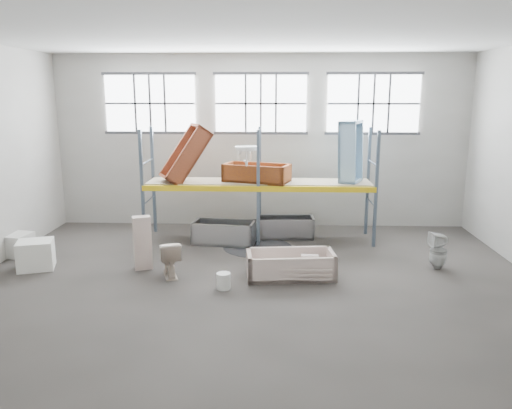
{
  "coord_description": "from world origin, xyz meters",
  "views": [
    {
      "loc": [
        0.45,
        -9.77,
        3.92
      ],
      "look_at": [
        0.0,
        1.5,
        1.4
      ],
      "focal_mm": 35.38,
      "sensor_mm": 36.0,
      "label": 1
    }
  ],
  "objects_px": {
    "steel_tub_right": "(286,227)",
    "blue_tub_upright": "(351,152)",
    "bathtub_beige": "(290,265)",
    "steel_tub_left": "(224,232)",
    "toilet_white": "(438,251)",
    "cistern_tall": "(142,243)",
    "rust_tub_flat": "(257,173)",
    "bucket": "(224,281)",
    "carton_near": "(36,255)",
    "toilet_beige": "(169,258)"
  },
  "relations": [
    {
      "from": "steel_tub_right",
      "to": "blue_tub_upright",
      "type": "xyz_separation_m",
      "value": [
        1.67,
        -0.22,
        2.11
      ]
    },
    {
      "from": "bathtub_beige",
      "to": "steel_tub_left",
      "type": "relative_size",
      "value": 1.16
    },
    {
      "from": "toilet_white",
      "to": "blue_tub_upright",
      "type": "relative_size",
      "value": 0.53
    },
    {
      "from": "cistern_tall",
      "to": "steel_tub_right",
      "type": "bearing_deg",
      "value": 18.75
    },
    {
      "from": "rust_tub_flat",
      "to": "bucket",
      "type": "bearing_deg",
      "value": -98.42
    },
    {
      "from": "blue_tub_upright",
      "to": "carton_near",
      "type": "bearing_deg",
      "value": -160.62
    },
    {
      "from": "steel_tub_left",
      "to": "bucket",
      "type": "xyz_separation_m",
      "value": [
        0.31,
        -3.17,
        -0.13
      ]
    },
    {
      "from": "toilet_beige",
      "to": "rust_tub_flat",
      "type": "distance_m",
      "value": 3.7
    },
    {
      "from": "toilet_white",
      "to": "carton_near",
      "type": "relative_size",
      "value": 1.11
    },
    {
      "from": "steel_tub_left",
      "to": "rust_tub_flat",
      "type": "height_order",
      "value": "rust_tub_flat"
    },
    {
      "from": "blue_tub_upright",
      "to": "carton_near",
      "type": "height_order",
      "value": "blue_tub_upright"
    },
    {
      "from": "bucket",
      "to": "carton_near",
      "type": "distance_m",
      "value": 4.49
    },
    {
      "from": "bathtub_beige",
      "to": "cistern_tall",
      "type": "xyz_separation_m",
      "value": [
        -3.32,
        0.39,
        0.33
      ]
    },
    {
      "from": "cistern_tall",
      "to": "bucket",
      "type": "relative_size",
      "value": 3.66
    },
    {
      "from": "blue_tub_upright",
      "to": "toilet_beige",
      "type": "bearing_deg",
      "value": -145.36
    },
    {
      "from": "steel_tub_right",
      "to": "carton_near",
      "type": "height_order",
      "value": "carton_near"
    },
    {
      "from": "bathtub_beige",
      "to": "carton_near",
      "type": "bearing_deg",
      "value": 170.74
    },
    {
      "from": "steel_tub_left",
      "to": "blue_tub_upright",
      "type": "height_order",
      "value": "blue_tub_upright"
    },
    {
      "from": "bathtub_beige",
      "to": "steel_tub_right",
      "type": "relative_size",
      "value": 1.22
    },
    {
      "from": "rust_tub_flat",
      "to": "bathtub_beige",
      "type": "bearing_deg",
      "value": -73.65
    },
    {
      "from": "steel_tub_right",
      "to": "rust_tub_flat",
      "type": "height_order",
      "value": "rust_tub_flat"
    },
    {
      "from": "toilet_white",
      "to": "steel_tub_right",
      "type": "relative_size",
      "value": 0.55
    },
    {
      "from": "toilet_white",
      "to": "carton_near",
      "type": "distance_m",
      "value": 9.11
    },
    {
      "from": "bathtub_beige",
      "to": "carton_near",
      "type": "relative_size",
      "value": 2.47
    },
    {
      "from": "blue_tub_upright",
      "to": "toilet_white",
      "type": "bearing_deg",
      "value": -52.01
    },
    {
      "from": "cistern_tall",
      "to": "blue_tub_upright",
      "type": "height_order",
      "value": "blue_tub_upright"
    },
    {
      "from": "cistern_tall",
      "to": "blue_tub_upright",
      "type": "distance_m",
      "value": 5.81
    },
    {
      "from": "toilet_white",
      "to": "toilet_beige",
      "type": "bearing_deg",
      "value": -91.5
    },
    {
      "from": "toilet_white",
      "to": "rust_tub_flat",
      "type": "height_order",
      "value": "rust_tub_flat"
    },
    {
      "from": "bucket",
      "to": "carton_near",
      "type": "relative_size",
      "value": 0.44
    },
    {
      "from": "bathtub_beige",
      "to": "toilet_white",
      "type": "distance_m",
      "value": 3.42
    },
    {
      "from": "toilet_white",
      "to": "blue_tub_upright",
      "type": "bearing_deg",
      "value": -150.29
    },
    {
      "from": "toilet_beige",
      "to": "carton_near",
      "type": "xyz_separation_m",
      "value": [
        -3.12,
        0.34,
        -0.08
      ]
    },
    {
      "from": "bucket",
      "to": "carton_near",
      "type": "bearing_deg",
      "value": 166.7
    },
    {
      "from": "blue_tub_upright",
      "to": "bucket",
      "type": "height_order",
      "value": "blue_tub_upright"
    },
    {
      "from": "bathtub_beige",
      "to": "carton_near",
      "type": "xyz_separation_m",
      "value": [
        -5.75,
        0.3,
        0.05
      ]
    },
    {
      "from": "cistern_tall",
      "to": "carton_near",
      "type": "height_order",
      "value": "cistern_tall"
    },
    {
      "from": "toilet_white",
      "to": "blue_tub_upright",
      "type": "xyz_separation_m",
      "value": [
        -1.73,
        2.22,
        1.97
      ]
    },
    {
      "from": "rust_tub_flat",
      "to": "blue_tub_upright",
      "type": "xyz_separation_m",
      "value": [
        2.46,
        0.01,
        0.57
      ]
    },
    {
      "from": "toilet_beige",
      "to": "blue_tub_upright",
      "type": "xyz_separation_m",
      "value": [
        4.24,
        2.93,
        1.99
      ]
    },
    {
      "from": "cistern_tall",
      "to": "steel_tub_right",
      "type": "xyz_separation_m",
      "value": [
        3.27,
        2.71,
        -0.33
      ]
    },
    {
      "from": "carton_near",
      "to": "rust_tub_flat",
      "type": "bearing_deg",
      "value": 27.71
    },
    {
      "from": "cistern_tall",
      "to": "steel_tub_right",
      "type": "distance_m",
      "value": 4.26
    },
    {
      "from": "blue_tub_upright",
      "to": "bucket",
      "type": "xyz_separation_m",
      "value": [
        -3.0,
        -3.62,
        -2.23
      ]
    },
    {
      "from": "rust_tub_flat",
      "to": "carton_near",
      "type": "bearing_deg",
      "value": -152.29
    },
    {
      "from": "toilet_beige",
      "to": "blue_tub_upright",
      "type": "bearing_deg",
      "value": -164.15
    },
    {
      "from": "carton_near",
      "to": "bucket",
      "type": "bearing_deg",
      "value": -13.3
    },
    {
      "from": "steel_tub_left",
      "to": "rust_tub_flat",
      "type": "bearing_deg",
      "value": 27.54
    },
    {
      "from": "bucket",
      "to": "cistern_tall",
      "type": "bearing_deg",
      "value": 149.8
    },
    {
      "from": "rust_tub_flat",
      "to": "cistern_tall",
      "type": "bearing_deg",
      "value": -134.99
    }
  ]
}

